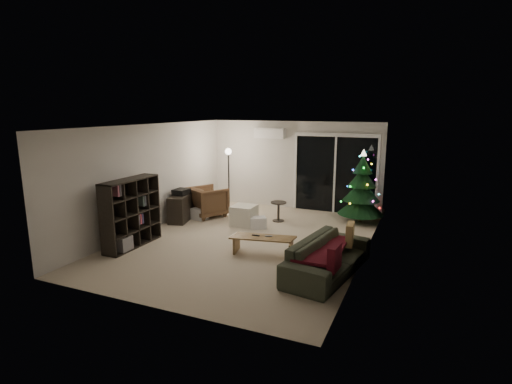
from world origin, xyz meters
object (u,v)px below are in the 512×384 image
armchair (208,202)px  sofa (328,257)px  bookshelf (125,212)px  media_cabinet (182,207)px  coffee_table (263,246)px  christmas_tree (362,186)px

armchair → sofa: size_ratio=0.41×
bookshelf → media_cabinet: (0.00, 2.11, -0.38)m
coffee_table → sofa: bearing=-26.0°
armchair → christmas_tree: 4.03m
armchair → christmas_tree: size_ratio=0.48×
armchair → coffee_table: size_ratio=0.72×
media_cabinet → bookshelf: bearing=-104.6°
bookshelf → sofa: size_ratio=0.67×
sofa → christmas_tree: (-0.01, 3.56, 0.62)m
bookshelf → coffee_table: bearing=29.2°
bookshelf → media_cabinet: size_ratio=1.33×
coffee_table → christmas_tree: bearing=55.6°
bookshelf → media_cabinet: 2.14m
media_cabinet → armchair: 0.73m
media_cabinet → coffee_table: bearing=-42.4°
coffee_table → christmas_tree: size_ratio=0.66×
media_cabinet → sofa: size_ratio=0.50×
coffee_table → media_cabinet: bearing=141.1°
sofa → christmas_tree: 3.61m
bookshelf → armchair: 2.74m
media_cabinet → coffee_table: (2.92, -1.54, -0.14)m
christmas_tree → coffee_table: bearing=-113.3°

